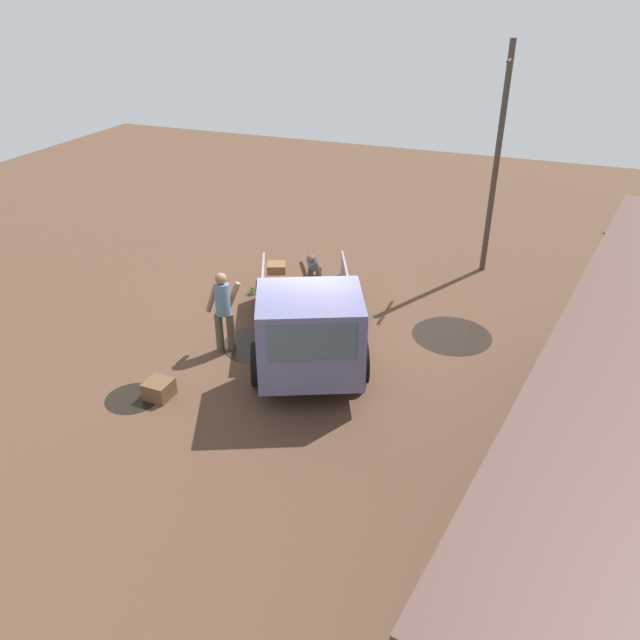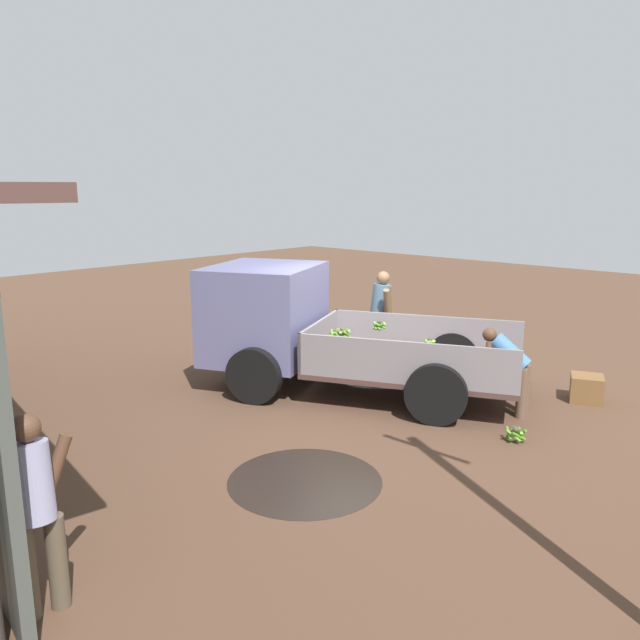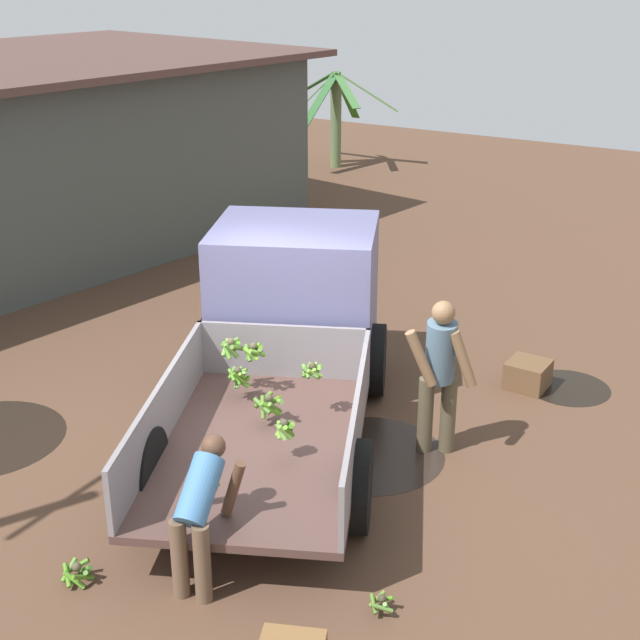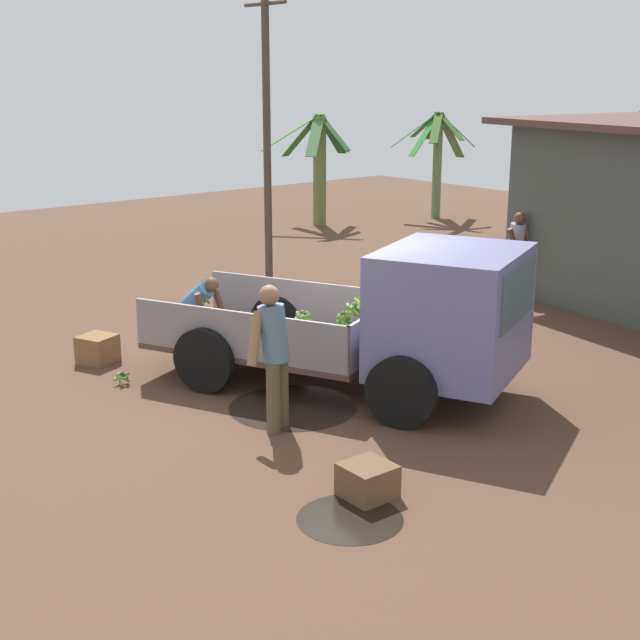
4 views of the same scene
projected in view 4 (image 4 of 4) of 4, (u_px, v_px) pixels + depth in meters
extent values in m
plane|color=brown|center=(331.00, 384.00, 12.11)|extent=(36.00, 36.00, 0.00)
cylinder|color=black|center=(293.00, 407.00, 11.27)|extent=(1.64, 1.64, 0.01)
cylinder|color=black|center=(350.00, 519.00, 8.45)|extent=(1.02, 1.02, 0.01)
cylinder|color=black|center=(402.00, 324.00, 15.00)|extent=(1.76, 1.76, 0.01)
cube|color=#503731|center=(274.00, 342.00, 12.38)|extent=(3.70, 3.08, 0.08)
cube|color=gray|center=(305.00, 302.00, 13.11)|extent=(2.92, 1.35, 0.62)
cube|color=gray|center=(238.00, 335.00, 11.46)|extent=(2.92, 1.35, 0.62)
cube|color=gray|center=(379.00, 331.00, 11.62)|extent=(0.84, 1.80, 0.62)
cube|color=slate|center=(451.00, 311.00, 11.11)|extent=(2.28, 2.42, 1.56)
cube|color=#4C606B|center=(518.00, 294.00, 10.67)|extent=(0.65, 1.41, 0.69)
cylinder|color=black|center=(454.00, 347.00, 12.29)|extent=(0.89, 0.56, 0.87)
cylinder|color=black|center=(402.00, 392.00, 10.55)|extent=(0.89, 0.56, 0.87)
cylinder|color=black|center=(279.00, 323.00, 13.46)|extent=(0.89, 0.56, 0.87)
cylinder|color=black|center=(205.00, 360.00, 11.72)|extent=(0.89, 0.56, 0.87)
sphere|color=#47402E|center=(348.00, 322.00, 12.20)|extent=(0.07, 0.07, 0.07)
cylinder|color=#568922|center=(347.00, 326.00, 12.15)|extent=(0.15, 0.14, 0.11)
cylinder|color=#5CAD2D|center=(350.00, 327.00, 12.17)|extent=(0.06, 0.16, 0.13)
cylinder|color=#689D3D|center=(353.00, 325.00, 12.21)|extent=(0.15, 0.14, 0.10)
cylinder|color=#4E7E2E|center=(350.00, 326.00, 12.26)|extent=(0.14, 0.05, 0.15)
cylinder|color=#73B24E|center=(347.00, 324.00, 12.28)|extent=(0.12, 0.16, 0.12)
cylinder|color=#66AD34|center=(343.00, 325.00, 12.23)|extent=(0.12, 0.16, 0.12)
cylinder|color=#7DAC4A|center=(344.00, 327.00, 12.19)|extent=(0.16, 0.06, 0.14)
sphere|color=brown|center=(355.00, 305.00, 11.96)|extent=(0.08, 0.08, 0.08)
cylinder|color=#49792C|center=(358.00, 310.00, 12.01)|extent=(0.16, 0.06, 0.19)
cylinder|color=#547D2F|center=(354.00, 309.00, 12.04)|extent=(0.15, 0.17, 0.17)
cylinder|color=#6EAD31|center=(351.00, 308.00, 12.02)|extent=(0.07, 0.19, 0.15)
cylinder|color=#69AA35|center=(349.00, 309.00, 11.96)|extent=(0.20, 0.13, 0.13)
cylinder|color=#537A30|center=(353.00, 310.00, 11.91)|extent=(0.19, 0.14, 0.15)
cylinder|color=#507E1C|center=(356.00, 312.00, 11.93)|extent=(0.10, 0.17, 0.18)
cylinder|color=#5C9424|center=(359.00, 310.00, 11.96)|extent=(0.14, 0.17, 0.16)
sphere|color=#49422F|center=(301.00, 323.00, 12.08)|extent=(0.08, 0.08, 0.08)
cylinder|color=#48751E|center=(308.00, 326.00, 12.13)|extent=(0.23, 0.12, 0.14)
cylinder|color=olive|center=(302.00, 328.00, 12.16)|extent=(0.17, 0.14, 0.22)
cylinder|color=#4B752C|center=(298.00, 325.00, 12.18)|extent=(0.09, 0.24, 0.13)
cylinder|color=#5CA424|center=(295.00, 328.00, 12.11)|extent=(0.18, 0.18, 0.19)
cylinder|color=#547E31|center=(296.00, 330.00, 12.06)|extent=(0.21, 0.07, 0.19)
cylinder|color=#679D43|center=(301.00, 328.00, 12.00)|extent=(0.18, 0.21, 0.13)
cylinder|color=#568927|center=(305.00, 330.00, 12.05)|extent=(0.07, 0.21, 0.19)
sphere|color=#48412F|center=(343.00, 314.00, 12.22)|extent=(0.08, 0.08, 0.08)
cylinder|color=#538033|center=(346.00, 316.00, 12.29)|extent=(0.17, 0.07, 0.10)
cylinder|color=#578D26|center=(342.00, 315.00, 12.30)|extent=(0.12, 0.16, 0.10)
cylinder|color=#58932E|center=(340.00, 317.00, 12.28)|extent=(0.04, 0.14, 0.14)
cylinder|color=#4B7E1F|center=(339.00, 318.00, 12.24)|extent=(0.13, 0.12, 0.15)
cylinder|color=#588C1F|center=(340.00, 319.00, 12.20)|extent=(0.15, 0.06, 0.14)
cylinder|color=#70A549|center=(343.00, 319.00, 12.19)|extent=(0.12, 0.13, 0.15)
cylinder|color=#5A8F31|center=(346.00, 318.00, 12.19)|extent=(0.06, 0.17, 0.10)
cylinder|color=olive|center=(347.00, 317.00, 12.24)|extent=(0.15, 0.12, 0.12)
sphere|color=brown|center=(363.00, 299.00, 12.16)|extent=(0.09, 0.09, 0.09)
cylinder|color=#54782E|center=(369.00, 302.00, 12.16)|extent=(0.17, 0.19, 0.12)
cylinder|color=#6F9E3B|center=(366.00, 303.00, 12.23)|extent=(0.18, 0.09, 0.18)
cylinder|color=#5EA432|center=(362.00, 304.00, 12.23)|extent=(0.11, 0.16, 0.19)
cylinder|color=olive|center=(359.00, 304.00, 12.19)|extent=(0.14, 0.15, 0.19)
cylinder|color=olive|center=(359.00, 303.00, 12.13)|extent=(0.20, 0.05, 0.13)
cylinder|color=#4A9221|center=(365.00, 305.00, 12.14)|extent=(0.10, 0.17, 0.18)
sphere|color=#47402E|center=(252.00, 317.00, 12.10)|extent=(0.08, 0.08, 0.08)
cylinder|color=#72AE37|center=(253.00, 323.00, 12.07)|extent=(0.09, 0.16, 0.16)
cylinder|color=#527730|center=(255.00, 322.00, 12.10)|extent=(0.11, 0.15, 0.16)
cylinder|color=#6AAA36|center=(255.00, 321.00, 12.14)|extent=(0.15, 0.08, 0.16)
cylinder|color=#74AC3C|center=(253.00, 321.00, 12.17)|extent=(0.15, 0.12, 0.16)
cylinder|color=#73AA4A|center=(251.00, 321.00, 12.16)|extent=(0.08, 0.15, 0.16)
cylinder|color=#7BAB43|center=(249.00, 322.00, 12.13)|extent=(0.13, 0.14, 0.16)
cylinder|color=#579722|center=(249.00, 322.00, 12.09)|extent=(0.15, 0.06, 0.16)
cylinder|color=#3F7919|center=(251.00, 323.00, 12.07)|extent=(0.15, 0.13, 0.16)
sphere|color=brown|center=(204.00, 293.00, 12.93)|extent=(0.07, 0.07, 0.07)
cylinder|color=#6EAE3C|center=(202.00, 299.00, 12.92)|extent=(0.14, 0.06, 0.16)
cylinder|color=olive|center=(203.00, 298.00, 12.88)|extent=(0.14, 0.16, 0.11)
cylinder|color=#6E9E44|center=(206.00, 299.00, 12.93)|extent=(0.07, 0.14, 0.17)
cylinder|color=#6EAF49|center=(208.00, 297.00, 12.98)|extent=(0.17, 0.08, 0.14)
cylinder|color=#5B9C21|center=(206.00, 297.00, 13.01)|extent=(0.15, 0.13, 0.15)
cylinder|color=#6DA03E|center=(202.00, 297.00, 13.00)|extent=(0.06, 0.16, 0.15)
cylinder|color=#578433|center=(201.00, 298.00, 12.97)|extent=(0.12, 0.14, 0.16)
sphere|color=#443D2C|center=(303.00, 313.00, 11.55)|extent=(0.08, 0.08, 0.08)
cylinder|color=#498324|center=(307.00, 316.00, 11.60)|extent=(0.17, 0.04, 0.13)
cylinder|color=#599231|center=(303.00, 315.00, 11.63)|extent=(0.14, 0.16, 0.11)
cylinder|color=#527631|center=(298.00, 316.00, 11.60)|extent=(0.08, 0.18, 0.11)
cylinder|color=#75AB3B|center=(297.00, 317.00, 11.56)|extent=(0.16, 0.13, 0.12)
cylinder|color=#588624|center=(300.00, 319.00, 11.54)|extent=(0.14, 0.05, 0.16)
cylinder|color=#77B042|center=(303.00, 319.00, 11.52)|extent=(0.12, 0.14, 0.16)
cylinder|color=#70A93C|center=(306.00, 318.00, 11.52)|extent=(0.05, 0.17, 0.13)
cylinder|color=#6BA144|center=(308.00, 317.00, 11.56)|extent=(0.16, 0.14, 0.13)
cylinder|color=#3F3833|center=(525.00, 210.00, 16.84)|extent=(0.16, 0.16, 3.17)
cylinder|color=#4A3D33|center=(267.00, 137.00, 17.17)|extent=(0.15, 0.15, 5.77)
cylinder|color=#4A3D33|center=(265.00, 4.00, 16.51)|extent=(1.25, 0.07, 0.07)
cylinder|color=#628452|center=(437.00, 167.00, 25.48)|extent=(0.26, 0.26, 2.95)
cube|color=#33591E|center=(451.00, 126.00, 24.76)|extent=(1.04, 0.30, 0.74)
cube|color=#375022|center=(457.00, 129.00, 25.11)|extent=(0.95, 0.85, 0.96)
cube|color=#587B3E|center=(450.00, 135.00, 25.68)|extent=(0.48, 1.25, 1.35)
cube|color=#284F1B|center=(435.00, 126.00, 25.81)|extent=(1.21, 1.00, 0.86)
cube|color=#348636|center=(426.00, 125.00, 25.51)|extent=(0.99, 0.28, 0.75)
cube|color=#3B6F26|center=(415.00, 130.00, 25.31)|extent=(1.21, 1.10, 1.01)
cube|color=#328B33|center=(425.00, 134.00, 24.91)|extent=(0.24, 1.08, 1.19)
cube|color=#30551D|center=(436.00, 127.00, 24.56)|extent=(0.98, 1.20, 0.78)
cube|color=#2E5921|center=(639.00, 116.00, 23.53)|extent=(1.33, 0.82, 0.96)
cube|color=#314F1D|center=(630.00, 124.00, 23.10)|extent=(1.12, 0.86, 1.34)
cylinder|color=olive|center=(320.00, 172.00, 24.26)|extent=(0.36, 0.36, 2.94)
cube|color=#274F25|center=(334.00, 132.00, 23.58)|extent=(1.11, 0.26, 0.91)
cube|color=#2E812F|center=(334.00, 133.00, 24.11)|extent=(0.55, 0.86, 1.03)
cube|color=#1D561F|center=(331.00, 134.00, 24.54)|extent=(0.71, 1.31, 1.14)
cube|color=#29732B|center=(302.00, 136.00, 24.40)|extent=(1.31, 0.51, 1.19)
cube|color=#38832F|center=(290.00, 133.00, 23.81)|extent=(0.94, 1.52, 0.96)
cube|color=#44783D|center=(315.00, 135.00, 23.44)|extent=(0.95, 1.09, 1.03)
cylinder|color=brown|center=(273.00, 399.00, 10.36)|extent=(0.23, 0.23, 0.85)
cylinder|color=brown|center=(282.00, 392.00, 10.58)|extent=(0.23, 0.23, 0.85)
cylinder|color=slate|center=(274.00, 333.00, 10.28)|extent=(0.49, 0.46, 0.70)
sphere|color=#8C6746|center=(269.00, 295.00, 10.18)|extent=(0.24, 0.24, 0.24)
cylinder|color=#8C6746|center=(255.00, 339.00, 10.14)|extent=(0.25, 0.33, 0.63)
cylinder|color=#8C6746|center=(269.00, 328.00, 10.53)|extent=(0.27, 0.36, 0.62)
cylinder|color=brown|center=(193.00, 329.00, 13.42)|extent=(0.17, 0.17, 0.73)
cylinder|color=brown|center=(183.00, 332.00, 13.26)|extent=(0.17, 0.17, 0.73)
cylinder|color=teal|center=(197.00, 297.00, 13.06)|extent=(0.66, 0.40, 0.56)
sphere|color=brown|center=(212.00, 284.00, 12.82)|extent=(0.21, 0.21, 0.21)
cylinder|color=brown|center=(220.00, 305.00, 13.07)|extent=(0.15, 0.28, 0.54)
cylinder|color=brown|center=(202.00, 310.00, 12.79)|extent=(0.15, 0.26, 0.54)
cylinder|color=brown|center=(518.00, 275.00, 16.81)|extent=(0.18, 0.18, 0.78)
cylinder|color=brown|center=(508.00, 277.00, 16.70)|extent=(0.18, 0.18, 0.78)
cylinder|color=#9C9BBE|center=(517.00, 240.00, 16.54)|extent=(0.41, 0.35, 0.64)
sphere|color=brown|center=(520.00, 218.00, 16.38)|extent=(0.22, 0.22, 0.22)
cylinder|color=brown|center=(528.00, 241.00, 16.57)|extent=(0.14, 0.22, 0.59)
cylinder|color=brown|center=(513.00, 243.00, 16.33)|extent=(0.16, 0.32, 0.57)
sphere|color=#4E4632|center=(228.00, 327.00, 14.25)|extent=(0.08, 0.08, 0.08)
cylinder|color=#4A7D20|center=(224.00, 331.00, 14.22)|extent=(0.21, 0.08, 0.15)
cylinder|color=#629A41|center=(227.00, 332.00, 14.19)|extent=(0.18, 0.16, 0.16)
cylinder|color=#4A7830|center=(230.00, 332.00, 14.20)|extent=(0.08, 0.20, 0.16)
cylinder|color=#518227|center=(234.00, 330.00, 14.25)|extent=(0.18, 0.18, 0.14)
cylinder|color=#599132|center=(232.00, 329.00, 14.32)|extent=(0.21, 0.07, 0.14)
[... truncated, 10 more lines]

